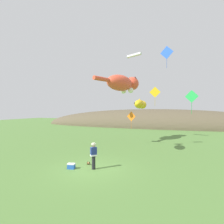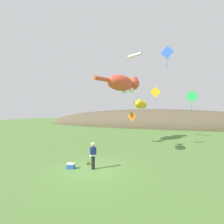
# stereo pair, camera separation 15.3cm
# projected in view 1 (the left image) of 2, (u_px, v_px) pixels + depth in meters

# --- Properties ---
(ground_plane) EXTENTS (120.00, 120.00, 0.00)m
(ground_plane) POSITION_uv_depth(u_px,v_px,m) (92.00, 169.00, 11.74)
(ground_plane) COLOR #517A38
(distant_hill_ridge) EXTENTS (58.75, 13.66, 8.39)m
(distant_hill_ridge) POSITION_uv_depth(u_px,v_px,m) (152.00, 126.00, 42.12)
(distant_hill_ridge) COLOR brown
(distant_hill_ridge) RESTS_ON ground
(festival_attendant) EXTENTS (0.48, 0.48, 1.77)m
(festival_attendant) POSITION_uv_depth(u_px,v_px,m) (94.00, 155.00, 11.72)
(festival_attendant) COLOR black
(festival_attendant) RESTS_ON ground
(kite_spool) EXTENTS (0.15, 0.22, 0.22)m
(kite_spool) POSITION_uv_depth(u_px,v_px,m) (88.00, 163.00, 12.71)
(kite_spool) COLOR olive
(kite_spool) RESTS_ON ground
(picnic_cooler) EXTENTS (0.54, 0.41, 0.36)m
(picnic_cooler) POSITION_uv_depth(u_px,v_px,m) (71.00, 166.00, 11.82)
(picnic_cooler) COLOR blue
(picnic_cooler) RESTS_ON ground
(kite_giant_cat) EXTENTS (3.76, 7.15, 2.31)m
(kite_giant_cat) POSITION_uv_depth(u_px,v_px,m) (123.00, 83.00, 21.89)
(kite_giant_cat) COLOR #E04C33
(kite_fish_windsock) EXTENTS (0.97, 3.13, 0.95)m
(kite_fish_windsock) POSITION_uv_depth(u_px,v_px,m) (140.00, 104.00, 16.69)
(kite_fish_windsock) COLOR gold
(kite_tube_streamer) EXTENTS (2.11, 1.23, 0.44)m
(kite_tube_streamer) POSITION_uv_depth(u_px,v_px,m) (134.00, 55.00, 22.47)
(kite_tube_streamer) COLOR white
(kite_diamond_orange) EXTENTS (1.11, 0.43, 2.08)m
(kite_diamond_orange) POSITION_uv_depth(u_px,v_px,m) (131.00, 117.00, 20.53)
(kite_diamond_orange) COLOR orange
(kite_diamond_blue) EXTENTS (1.30, 0.34, 2.24)m
(kite_diamond_blue) POSITION_uv_depth(u_px,v_px,m) (167.00, 53.00, 17.62)
(kite_diamond_blue) COLOR blue
(kite_diamond_green) EXTENTS (0.98, 0.28, 1.91)m
(kite_diamond_green) POSITION_uv_depth(u_px,v_px,m) (192.00, 97.00, 13.78)
(kite_diamond_green) COLOR green
(kite_diamond_gold) EXTENTS (1.17, 0.11, 2.07)m
(kite_diamond_gold) POSITION_uv_depth(u_px,v_px,m) (155.00, 92.00, 18.77)
(kite_diamond_gold) COLOR yellow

